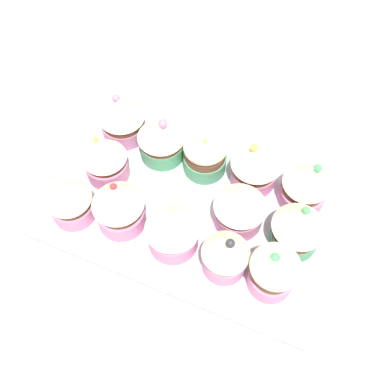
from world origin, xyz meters
TOP-DOWN VIEW (x-y plane):
  - ground_plane at (0.00, 0.00)cm, footprint 180.00×180.00cm
  - baking_tray at (0.00, 0.00)cm, footprint 36.89×24.03cm
  - cupcake_0 at (-12.71, -6.12)cm, footprint 5.95×5.95cm
  - cupcake_1 at (-6.01, -6.58)cm, footprint 6.41×6.41cm
  - cupcake_2 at (0.66, -5.98)cm, footprint 5.77×5.77cm
  - cupcake_3 at (6.90, -5.86)cm, footprint 6.36×6.36cm
  - cupcake_4 at (13.31, -6.93)cm, footprint 6.28×6.28cm
  - cupcake_5 at (-13.47, 0.05)cm, footprint 6.38×6.38cm
  - cupcake_6 at (-6.25, -0.48)cm, footprint 6.45×6.45cm
  - cupcake_7 at (12.19, -0.31)cm, footprint 5.81×5.81cm
  - cupcake_8 at (-12.43, 6.26)cm, footprint 5.67×5.67cm
  - cupcake_9 at (-6.80, 6.38)cm, footprint 5.57×5.57cm
  - cupcake_10 at (0.14, 5.91)cm, footprint 6.53×6.53cm
  - cupcake_11 at (7.15, 5.66)cm, footprint 6.34×6.34cm
  - cupcake_12 at (13.23, 7.05)cm, footprint 5.62×5.62cm

SIDE VIEW (x-z plane):
  - ground_plane at x=0.00cm, z-range -3.00..0.00cm
  - baking_tray at x=0.00cm, z-range 0.00..1.20cm
  - cupcake_2 at x=0.66cm, z-range 1.11..7.78cm
  - cupcake_10 at x=0.14cm, z-range 1.31..8.02cm
  - cupcake_8 at x=-12.43cm, z-range 1.18..8.18cm
  - cupcake_1 at x=-6.01cm, z-range 1.15..8.24cm
  - cupcake_3 at x=6.90cm, z-range 1.09..8.37cm
  - cupcake_6 at x=-6.25cm, z-range 1.31..8.18cm
  - cupcake_12 at x=13.23cm, z-range 1.26..8.41cm
  - cupcake_4 at x=13.31cm, z-range 1.10..8.78cm
  - cupcake_7 at x=12.19cm, z-range 1.14..8.80cm
  - cupcake_0 at x=-12.71cm, z-range 1.08..8.89cm
  - cupcake_9 at x=-6.80cm, z-range 1.19..9.31cm
  - cupcake_5 at x=-13.47cm, z-range 1.22..9.40cm
  - cupcake_11 at x=7.15cm, z-range 1.18..9.44cm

